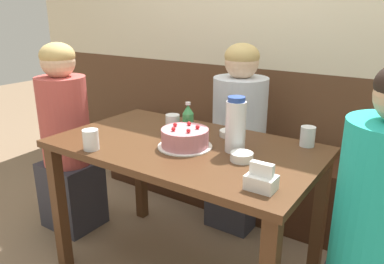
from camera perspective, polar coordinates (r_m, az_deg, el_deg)
name	(u,v)px	position (r m, az deg, el deg)	size (l,w,h in m)	color
back_wall	(274,31)	(2.66, 12.37, 14.78)	(4.80, 0.04, 2.50)	brown
bench_seat	(252,180)	(2.71, 9.16, -7.16)	(2.46, 0.38, 0.48)	#381E11
dining_table	(185,164)	(1.88, -1.12, -4.86)	(1.30, 0.76, 0.76)	#4C2D19
birthday_cake	(185,138)	(1.79, -1.09, -0.94)	(0.26, 0.26, 0.11)	white
water_pitcher	(236,125)	(1.72, 6.66, 1.06)	(0.09, 0.09, 0.26)	white
soju_bottle	(188,120)	(1.94, -0.60, 1.86)	(0.06, 0.06, 0.18)	#388E4C
napkin_holder	(261,180)	(1.40, 10.51, -7.17)	(0.11, 0.08, 0.11)	white
bowl_soup_white	(230,133)	(1.96, 5.82, -0.20)	(0.11, 0.11, 0.03)	white
bowl_rice_small	(242,157)	(1.65, 7.58, -3.76)	(0.10, 0.10, 0.04)	white
glass_water_tall	(308,136)	(1.88, 17.20, -0.65)	(0.07, 0.07, 0.10)	silver
glass_tumbler_short	(173,124)	(1.98, -2.96, 1.22)	(0.08, 0.08, 0.10)	silver
glass_shot_small	(91,140)	(1.82, -15.16, -1.14)	(0.08, 0.08, 0.10)	silver
person_teal_shirt	(379,241)	(1.55, 26.65, -14.65)	(0.34, 0.33, 1.24)	#33333D
person_pale_blue_shirt	(239,140)	(2.43, 7.11, -1.25)	(0.34, 0.34, 1.20)	#33333D
person_grey_tee	(67,145)	(2.51, -18.50, -1.83)	(0.34, 0.30, 1.21)	#33333D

